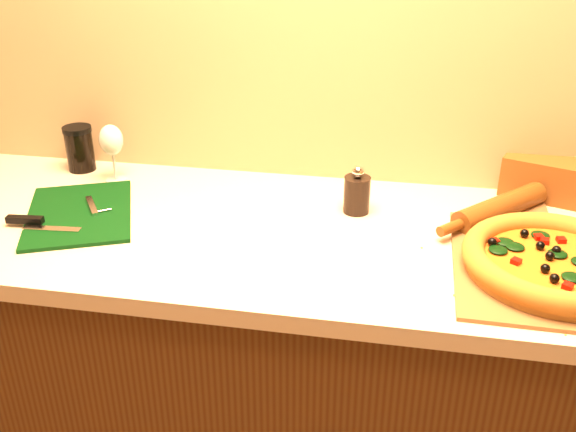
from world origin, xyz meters
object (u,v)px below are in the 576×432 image
object	(u,v)px
dark_jar	(80,148)
rolling_pin	(500,208)
pepper_grinder	(357,193)
wine_glass	(111,142)
pizza_peel	(550,264)
pizza	(556,262)
cutting_board	(78,214)

from	to	relation	value
dark_jar	rolling_pin	bearing A→B (deg)	-5.45
pepper_grinder	dark_jar	distance (m)	0.80
wine_glass	rolling_pin	bearing A→B (deg)	-2.94
pizza_peel	pepper_grinder	world-z (taller)	pepper_grinder
pizza	cutting_board	bearing A→B (deg)	175.72
pizza_peel	pepper_grinder	xyz separation A→B (m)	(-0.42, 0.19, 0.05)
cutting_board	wine_glass	bearing A→B (deg)	66.86
pizza_peel	cutting_board	distance (m)	1.09
wine_glass	dark_jar	bearing A→B (deg)	155.93
wine_glass	dark_jar	world-z (taller)	wine_glass
cutting_board	pepper_grinder	size ratio (longest dim) A/B	3.35
pizza	wine_glass	bearing A→B (deg)	164.48
pizza	wine_glass	world-z (taller)	wine_glass
rolling_pin	dark_jar	distance (m)	1.14
pizza_peel	dark_jar	size ratio (longest dim) A/B	4.75
cutting_board	rolling_pin	size ratio (longest dim) A/B	1.26
pizza	pepper_grinder	world-z (taller)	pepper_grinder
rolling_pin	pizza_peel	bearing A→B (deg)	-68.94
pepper_grinder	rolling_pin	world-z (taller)	pepper_grinder
pizza_peel	pizza	xyz separation A→B (m)	(-0.00, -0.04, 0.03)
pepper_grinder	wine_glass	size ratio (longest dim) A/B	0.77
pepper_grinder	dark_jar	size ratio (longest dim) A/B	0.96
pizza_peel	pizza	distance (m)	0.05
wine_glass	pizza_peel	bearing A→B (deg)	-13.64
cutting_board	wine_glass	distance (m)	0.24
cutting_board	wine_glass	size ratio (longest dim) A/B	2.57
pizza	wine_glass	xyz separation A→B (m)	(-1.09, 0.30, 0.08)
pizza_peel	rolling_pin	distance (m)	0.23
pizza_peel	pepper_grinder	distance (m)	0.47
pizza_peel	pizza	bearing A→B (deg)	-89.37
pizza	cutting_board	xyz separation A→B (m)	(-1.09, 0.08, -0.03)
pizza	pepper_grinder	bearing A→B (deg)	152.01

